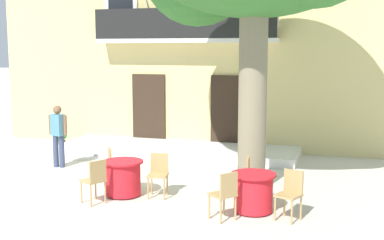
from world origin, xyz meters
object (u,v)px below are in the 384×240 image
cafe_table_near_tree (253,192)px  ground_planter_left (61,138)px  cafe_chair_near_tree_1 (253,175)px  cafe_chair_middle_0 (158,172)px  pedestrian_near_entrance (58,133)px  cafe_chair_middle_1 (115,164)px  cafe_table_middle (123,178)px  cafe_chair_middle_2 (95,178)px  cafe_chair_near_tree_0 (290,191)px  cafe_chair_near_tree_2 (225,192)px

cafe_table_near_tree → ground_planter_left: cafe_table_near_tree is taller
cafe_chair_near_tree_1 → ground_planter_left: 7.81m
cafe_chair_near_tree_1 → cafe_chair_middle_0: size_ratio=1.00×
cafe_chair_middle_0 → pedestrian_near_entrance: 3.89m
cafe_table_near_tree → cafe_chair_middle_0: (-2.11, 0.46, 0.14)m
cafe_chair_middle_1 → cafe_chair_near_tree_1: bearing=-2.0°
cafe_table_near_tree → ground_planter_left: bearing=146.8°
cafe_table_middle → cafe_chair_middle_2: (-0.29, -0.69, 0.14)m
cafe_table_near_tree → cafe_chair_near_tree_0: 0.77m
cafe_chair_middle_1 → ground_planter_left: bearing=134.6°
cafe_chair_middle_2 → ground_planter_left: cafe_chair_middle_2 is taller
cafe_chair_middle_1 → cafe_table_near_tree: bearing=-14.4°
ground_planter_left → pedestrian_near_entrance: bearing=-59.6°
cafe_chair_near_tree_2 → cafe_table_middle: 2.60m
ground_planter_left → pedestrian_near_entrance: (1.39, -2.36, 0.63)m
cafe_chair_near_tree_0 → cafe_chair_middle_0: size_ratio=1.00×
cafe_table_near_tree → cafe_chair_middle_0: cafe_chair_middle_0 is taller
cafe_table_near_tree → cafe_chair_near_tree_1: (-0.14, 0.74, 0.14)m
cafe_chair_near_tree_0 → pedestrian_near_entrance: 6.74m
cafe_chair_middle_2 → cafe_chair_middle_1: bearing=98.2°
cafe_chair_middle_0 → pedestrian_near_entrance: bearing=153.5°
cafe_chair_middle_2 → pedestrian_near_entrance: (-2.44, 2.61, 0.39)m
cafe_chair_near_tree_0 → pedestrian_near_entrance: pedestrian_near_entrance is taller
cafe_chair_near_tree_0 → cafe_chair_near_tree_2: size_ratio=1.00×
ground_planter_left → cafe_chair_near_tree_2: bearing=-38.4°
cafe_table_middle → ground_planter_left: 5.94m
cafe_chair_near_tree_0 → cafe_chair_near_tree_1: (-0.86, 0.96, 0.00)m
cafe_chair_near_tree_1 → cafe_table_middle: cafe_chair_near_tree_1 is taller
cafe_chair_middle_0 → ground_planter_left: bearing=139.9°
cafe_chair_near_tree_1 → cafe_table_near_tree: bearing=-79.1°
cafe_table_middle → cafe_chair_middle_0: bearing=14.7°
cafe_table_middle → cafe_chair_middle_0: (0.73, 0.19, 0.14)m
cafe_chair_near_tree_2 → cafe_chair_middle_1: size_ratio=1.00×
cafe_chair_near_tree_1 → cafe_chair_middle_2: size_ratio=1.00×
cafe_table_near_tree → cafe_chair_middle_2: 3.16m
cafe_chair_near_tree_0 → cafe_chair_near_tree_1: bearing=131.9°
cafe_table_middle → cafe_chair_middle_2: size_ratio=0.95×
cafe_chair_middle_2 → ground_planter_left: bearing=127.6°
cafe_chair_middle_1 → pedestrian_near_entrance: size_ratio=0.56×
cafe_table_near_tree → cafe_chair_near_tree_0: (0.72, -0.22, 0.14)m
cafe_table_near_tree → cafe_chair_near_tree_1: bearing=100.9°
cafe_chair_middle_0 → ground_planter_left: cafe_chair_middle_0 is taller
cafe_table_middle → cafe_chair_middle_1: bearing=129.2°
cafe_chair_middle_0 → ground_planter_left: 6.35m
cafe_chair_middle_1 → pedestrian_near_entrance: 2.65m
cafe_chair_near_tree_1 → cafe_chair_middle_2: 3.21m
cafe_chair_near_tree_2 → ground_planter_left: cafe_chair_near_tree_2 is taller
cafe_chair_middle_0 → cafe_chair_middle_1: size_ratio=1.00×
cafe_table_near_tree → cafe_chair_middle_0: bearing=167.7°
cafe_table_middle → pedestrian_near_entrance: bearing=144.9°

